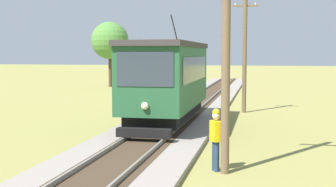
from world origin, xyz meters
TOP-DOWN VIEW (x-y plane):
  - red_tram at (0.00, 21.92)m, footprint 2.60×8.54m
  - utility_pole_near_tram at (3.14, 14.54)m, footprint 1.40×0.35m
  - utility_pole_mid at (3.14, 28.10)m, footprint 1.40×0.41m
  - track_worker at (2.86, 14.81)m, footprint 0.39×0.45m
  - tree_right_near at (-10.75, 45.89)m, footprint 3.71×3.71m

SIDE VIEW (x-z plane):
  - track_worker at x=2.86m, z-range 0.09..1.88m
  - red_tram at x=0.00m, z-range -0.20..4.59m
  - utility_pole_mid at x=3.14m, z-range 0.10..6.87m
  - utility_pole_near_tram at x=3.14m, z-range 0.10..8.37m
  - tree_right_near at x=-10.75m, z-range 1.35..7.81m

